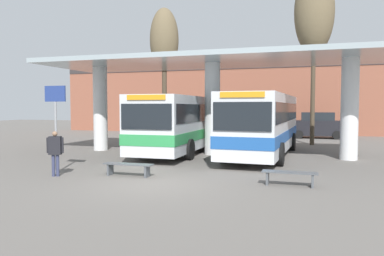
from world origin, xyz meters
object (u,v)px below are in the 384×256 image
(info_sign_platform, at_px, (55,111))
(parked_car_street, at_px, (317,126))
(transit_bus_left_bay, at_px, (186,121))
(pedestrian_waiting, at_px, (55,149))
(poplar_tree_behind_right, at_px, (314,13))
(waiting_bench_mid_platform, at_px, (128,167))
(transit_bus_center_bay, at_px, (263,122))
(waiting_bench_near_pillar, at_px, (290,175))
(poplar_tree_behind_left, at_px, (164,42))

(info_sign_platform, distance_m, parked_car_street, 22.11)
(transit_bus_left_bay, height_order, parked_car_street, transit_bus_left_bay)
(pedestrian_waiting, distance_m, poplar_tree_behind_right, 18.85)
(waiting_bench_mid_platform, relative_size, info_sign_platform, 0.56)
(waiting_bench_mid_platform, bearing_deg, transit_bus_center_bay, 61.23)
(waiting_bench_near_pillar, height_order, info_sign_platform, info_sign_platform)
(parked_car_street, bearing_deg, poplar_tree_behind_right, -96.42)
(poplar_tree_behind_right, bearing_deg, waiting_bench_mid_platform, -115.05)
(transit_bus_left_bay, bearing_deg, transit_bus_center_bay, 167.47)
(waiting_bench_mid_platform, height_order, info_sign_platform, info_sign_platform)
(poplar_tree_behind_right, xyz_separation_m, parked_car_street, (0.44, 5.71, -7.66))
(transit_bus_center_bay, height_order, parked_car_street, transit_bus_center_bay)
(info_sign_platform, relative_size, pedestrian_waiting, 2.02)
(transit_bus_center_bay, xyz_separation_m, poplar_tree_behind_left, (-8.12, 6.70, 5.60))
(transit_bus_center_bay, xyz_separation_m, info_sign_platform, (-7.00, -7.45, 0.60))
(pedestrian_waiting, xyz_separation_m, poplar_tree_behind_right, (8.99, 14.69, 7.68))
(info_sign_platform, xyz_separation_m, poplar_tree_behind_right, (9.46, 14.01, 6.33))
(pedestrian_waiting, distance_m, poplar_tree_behind_left, 16.21)
(transit_bus_center_bay, relative_size, poplar_tree_behind_left, 1.07)
(transit_bus_left_bay, relative_size, poplar_tree_behind_right, 1.02)
(poplar_tree_behind_right, bearing_deg, transit_bus_center_bay, -110.61)
(transit_bus_center_bay, distance_m, waiting_bench_near_pillar, 7.63)
(info_sign_platform, bearing_deg, pedestrian_waiting, -55.09)
(info_sign_platform, distance_m, poplar_tree_behind_left, 15.04)
(transit_bus_center_bay, distance_m, info_sign_platform, 10.24)
(transit_bus_center_bay, bearing_deg, waiting_bench_near_pillar, 105.48)
(info_sign_platform, height_order, parked_car_street, info_sign_platform)
(waiting_bench_near_pillar, bearing_deg, transit_bus_left_bay, 126.91)
(waiting_bench_near_pillar, xyz_separation_m, info_sign_platform, (-8.68, -0.14, 2.01))
(transit_bus_center_bay, relative_size, info_sign_platform, 3.18)
(transit_bus_center_bay, height_order, poplar_tree_behind_right, poplar_tree_behind_right)
(transit_bus_left_bay, xyz_separation_m, transit_bus_center_bay, (4.48, -0.91, 0.03))
(waiting_bench_mid_platform, distance_m, info_sign_platform, 3.60)
(pedestrian_waiting, bearing_deg, poplar_tree_behind_left, 73.63)
(poplar_tree_behind_left, xyz_separation_m, poplar_tree_behind_right, (10.59, -0.14, 1.33))
(parked_car_street, bearing_deg, poplar_tree_behind_left, -155.21)
(waiting_bench_mid_platform, xyz_separation_m, pedestrian_waiting, (-2.51, -0.82, 0.65))
(waiting_bench_mid_platform, distance_m, pedestrian_waiting, 2.72)
(transit_bus_center_bay, relative_size, waiting_bench_near_pillar, 6.07)
(poplar_tree_behind_left, bearing_deg, info_sign_platform, -85.46)
(transit_bus_center_bay, height_order, pedestrian_waiting, transit_bus_center_bay)
(transit_bus_left_bay, xyz_separation_m, poplar_tree_behind_right, (6.95, 5.65, 6.96))
(waiting_bench_near_pillar, relative_size, info_sign_platform, 0.52)
(poplar_tree_behind_left, xyz_separation_m, parked_car_street, (11.03, 5.58, -6.34))
(transit_bus_left_bay, height_order, info_sign_platform, info_sign_platform)
(waiting_bench_near_pillar, xyz_separation_m, waiting_bench_mid_platform, (-5.70, 0.00, 0.00))
(waiting_bench_near_pillar, distance_m, pedestrian_waiting, 8.28)
(waiting_bench_near_pillar, xyz_separation_m, pedestrian_waiting, (-8.21, -0.82, 0.66))
(info_sign_platform, bearing_deg, parked_car_street, 63.33)
(waiting_bench_near_pillar, relative_size, waiting_bench_mid_platform, 0.94)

